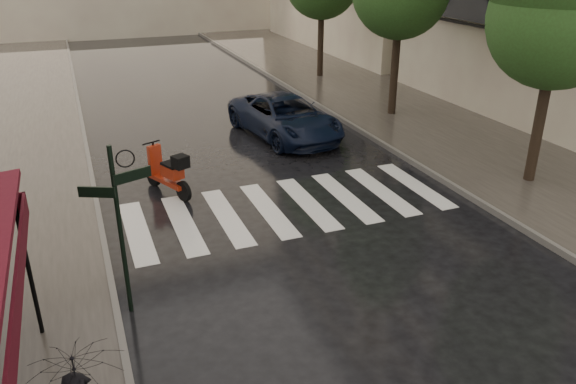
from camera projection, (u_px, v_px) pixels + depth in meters
sidewalk_far at (408, 112)px, 21.43m from camera, size 5.50×60.00×0.12m
curb_near at (87, 150)px, 17.53m from camera, size 0.12×60.00×0.16m
curb_far at (342, 120)px, 20.49m from camera, size 0.12×60.00×0.16m
crosswalk at (288, 206)px, 13.92m from camera, size 7.85×3.20×0.01m
signpost at (119, 218)px, 9.24m from camera, size 1.17×0.29×3.10m
pedestrian_with_umbrella at (78, 382)px, 5.88m from camera, size 1.43×1.43×2.48m
scooter at (168, 173)px, 14.39m from camera, size 0.99×1.80×1.26m
parked_car at (285, 117)px, 18.71m from camera, size 2.96×5.18×1.36m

